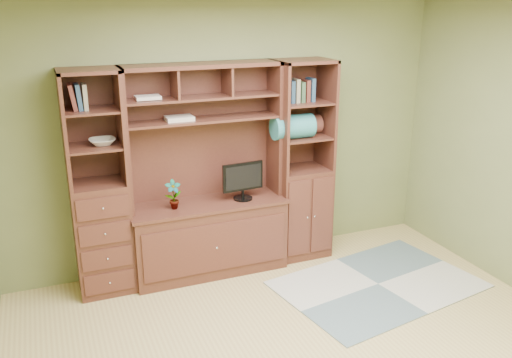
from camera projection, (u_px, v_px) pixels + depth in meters
name	position (u px, v px, depth m)	size (l,w,h in m)	color
room	(326.00, 202.00, 3.64)	(4.60, 4.10, 2.64)	tan
center_hutch	(207.00, 174.00, 5.15)	(1.54, 0.53, 2.05)	#4C251A
left_tower	(98.00, 185.00, 4.82)	(0.50, 0.45, 2.05)	#4C251A
right_tower	(302.00, 161.00, 5.54)	(0.55, 0.45, 2.05)	#4C251A
rug	(378.00, 284.00, 5.18)	(1.84, 1.22, 0.01)	gray
monitor	(243.00, 174.00, 5.25)	(0.42, 0.19, 0.51)	black
orchid	(173.00, 195.00, 5.04)	(0.15, 0.10, 0.28)	#9D5335
magazines	(179.00, 118.00, 4.98)	(0.25, 0.18, 0.04)	beige
bowl	(102.00, 142.00, 4.73)	(0.23, 0.23, 0.06)	beige
blanket_teal	(293.00, 127.00, 5.33)	(0.41, 0.24, 0.24)	teal
blanket_red	(305.00, 125.00, 5.53)	(0.34, 0.19, 0.19)	brown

